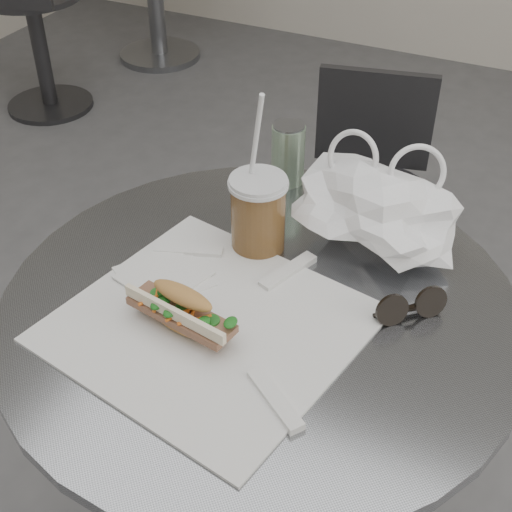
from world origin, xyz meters
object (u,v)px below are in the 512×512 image
at_px(iced_coffee, 258,212).
at_px(sunglasses, 410,307).
at_px(drink_can, 288,154).
at_px(chair_far, 359,233).
at_px(bg_chair, 33,33).
at_px(cafe_table, 259,422).
at_px(banh_mi, 182,311).

xyz_separation_m(iced_coffee, sunglasses, (0.27, -0.06, -0.05)).
bearing_deg(sunglasses, drink_can, 96.96).
relative_size(chair_far, bg_chair, 0.91).
bearing_deg(iced_coffee, cafe_table, -63.40).
distance_m(cafe_table, bg_chair, 2.28).
relative_size(sunglasses, drink_can, 0.82).
distance_m(chair_far, banh_mi, 0.99).
height_order(chair_far, drink_can, drink_can).
bearing_deg(iced_coffee, drink_can, 100.29).
xyz_separation_m(chair_far, banh_mi, (0.01, -0.88, 0.46)).
bearing_deg(bg_chair, banh_mi, -63.93).
bearing_deg(sunglasses, bg_chair, 101.25).
bearing_deg(cafe_table, sunglasses, 16.73).
bearing_deg(banh_mi, iced_coffee, 97.40).
height_order(bg_chair, sunglasses, sunglasses).
bearing_deg(chair_far, iced_coffee, 79.38).
height_order(sunglasses, drink_can, drink_can).
bearing_deg(iced_coffee, sunglasses, -12.40).
bearing_deg(iced_coffee, bg_chair, 140.90).
relative_size(bg_chair, sunglasses, 8.41).
xyz_separation_m(chair_far, sunglasses, (0.28, -0.72, 0.44)).
bearing_deg(cafe_table, banh_mi, -125.39).
relative_size(bg_chair, iced_coffee, 2.91).
bearing_deg(bg_chair, drink_can, -55.76).
height_order(bg_chair, banh_mi, banh_mi).
bearing_deg(drink_can, cafe_table, -73.21).
xyz_separation_m(iced_coffee, drink_can, (-0.04, 0.20, -0.01)).
bearing_deg(chair_far, banh_mi, 78.30).
relative_size(banh_mi, iced_coffee, 0.77).
distance_m(cafe_table, sunglasses, 0.36).
relative_size(cafe_table, chair_far, 1.07).
bearing_deg(chair_far, cafe_table, 83.50).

